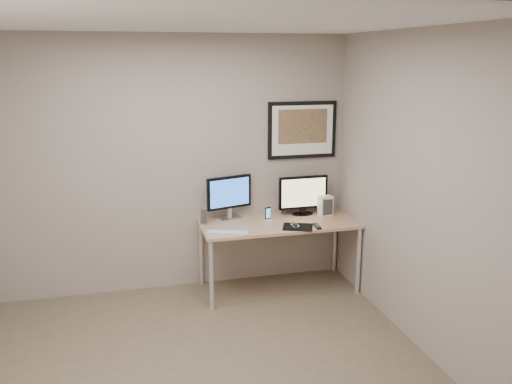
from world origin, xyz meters
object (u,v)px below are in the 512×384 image
monitor_tv (303,194)px  fan_unit (325,206)px  speaker_left (203,216)px  monitor_large (229,195)px  phone_dock (268,214)px  desk (279,228)px  keyboard (228,232)px  speaker_right (282,206)px  framed_art (302,130)px

monitor_tv → fan_unit: size_ratio=2.52×
speaker_left → fan_unit: 1.30m
monitor_large → phone_dock: 0.44m
desk → speaker_left: size_ratio=9.17×
monitor_large → keyboard: size_ratio=1.14×
phone_dock → keyboard: bearing=-168.9°
monitor_tv → speaker_right: 0.26m
desk → keyboard: 0.62m
monitor_tv → phone_dock: 0.46m
desk → monitor_large: 0.61m
monitor_large → monitor_tv: size_ratio=0.91×
framed_art → phone_dock: framed_art is taller
monitor_large → phone_dock: bearing=-39.6°
monitor_large → desk: bearing=-43.1°
speaker_right → keyboard: 0.85m
monitor_large → speaker_right: size_ratio=2.81×
framed_art → speaker_left: framed_art is taller
speaker_left → phone_dock: size_ratio=1.21×
speaker_left → framed_art: bearing=7.1°
keyboard → framed_art: bearing=52.1°
keyboard → speaker_right: bearing=55.9°
desk → monitor_tv: bearing=30.3°
speaker_right → phone_dock: speaker_right is taller
speaker_right → keyboard: bearing=-148.7°
framed_art → speaker_right: size_ratio=4.32×
desk → monitor_large: (-0.47, 0.24, 0.32)m
framed_art → phone_dock: (-0.44, -0.26, -0.82)m
framed_art → monitor_large: 1.04m
speaker_left → fan_unit: size_ratio=0.82×
keyboard → monitor_large: bearing=97.6°
monitor_tv → keyboard: monitor_tv is taller
fan_unit → framed_art: bearing=124.0°
monitor_large → fan_unit: size_ratio=2.28×
speaker_right → keyboard: (-0.69, -0.48, -0.08)m
monitor_large → monitor_tv: (0.79, -0.05, -0.03)m
phone_dock → framed_art: bearing=9.2°
framed_art → monitor_tv: size_ratio=1.39×
monitor_large → speaker_right: monitor_large is taller
phone_dock → speaker_left: bearing=155.1°
speaker_left → keyboard: 0.40m
speaker_left → keyboard: size_ratio=0.41×
desk → speaker_left: speaker_left is taller
speaker_left → keyboard: speaker_left is taller
desk → framed_art: (0.35, 0.33, 0.96)m
speaker_left → phone_dock: 0.66m
desk → monitor_tv: 0.48m
speaker_left → phone_dock: speaker_left is taller
monitor_tv → speaker_left: 1.09m
framed_art → speaker_right: bearing=-162.6°
speaker_left → fan_unit: fan_unit is taller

